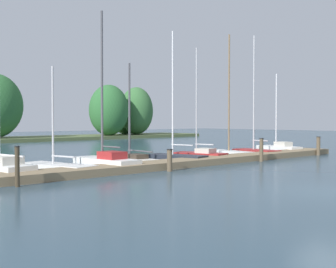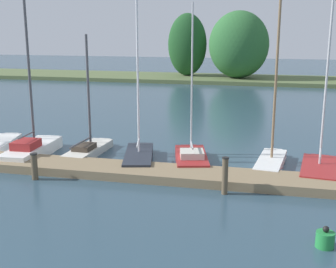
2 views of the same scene
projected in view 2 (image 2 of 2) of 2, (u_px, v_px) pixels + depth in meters
name	position (u px, v px, depth m)	size (l,w,h in m)	color
dock_pier	(46.00, 165.00, 18.60)	(32.14, 1.80, 0.35)	#847051
far_shore	(291.00, 55.00, 46.67)	(68.86, 8.39, 7.52)	#56663D
sailboat_5	(33.00, 147.00, 20.34)	(1.45, 4.23, 7.76)	white
sailboat_6	(89.00, 147.00, 20.71)	(1.22, 3.72, 5.49)	silver
sailboat_7	(139.00, 155.00, 19.56)	(1.95, 3.88, 7.45)	#232833
sailboat_8	(191.00, 157.00, 19.31)	(2.03, 3.61, 6.79)	maroon
sailboat_9	(271.00, 156.00, 18.90)	(1.42, 3.66, 8.07)	white
sailboat_10	(319.00, 166.00, 17.93)	(1.72, 3.58, 8.15)	maroon
mooring_piling_2	(34.00, 166.00, 17.23)	(0.28, 0.28, 1.05)	brown
mooring_piling_3	(225.00, 176.00, 15.68)	(0.25, 0.25, 1.36)	brown
channel_buoy_0	(325.00, 239.00, 11.96)	(0.50, 0.50, 0.61)	#23843D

